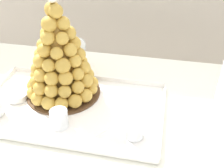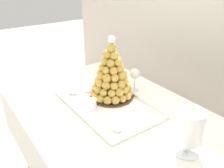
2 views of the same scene
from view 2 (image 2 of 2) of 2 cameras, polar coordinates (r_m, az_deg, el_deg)
The scene contains 9 objects.
buffet_table at distance 1.39m, azimuth 1.40°, elevation -10.86°, with size 1.51×0.91×0.77m.
serving_tray at distance 1.43m, azimuth -1.18°, elevation -4.72°, with size 0.64×0.39×0.02m.
croquembouche at distance 1.43m, azimuth -0.10°, elevation 2.26°, with size 0.27×0.27×0.38m.
dessert_cup_left at distance 1.56m, azimuth -9.04°, elevation -1.23°, with size 0.06×0.06×0.05m.
dessert_cup_mid_left at distance 1.37m, azimuth -4.81°, elevation -4.86°, with size 0.06×0.06×0.06m.
dessert_cup_centre at distance 1.20m, azimuth 1.32°, elevation -9.58°, with size 0.06×0.06×0.06m.
creme_brulee_ramekin at distance 1.58m, azimuth -5.18°, elevation -0.98°, with size 0.08×0.08×0.02m.
macaron_goblet at distance 1.07m, azimuth 17.85°, elevation -9.76°, with size 0.12×0.12×0.22m.
wine_glass at distance 1.55m, azimuth 5.41°, elevation 2.25°, with size 0.07×0.07×0.15m.
Camera 2 is at (0.89, -0.67, 1.51)m, focal length 38.75 mm.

